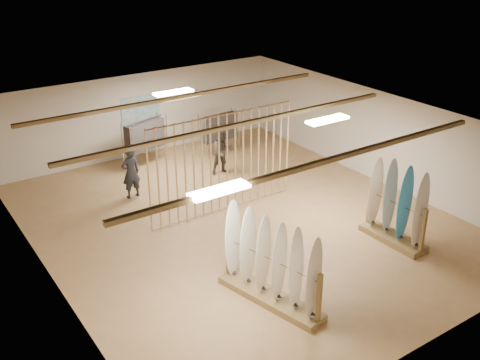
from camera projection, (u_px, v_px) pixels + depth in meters
floor at (240, 221)px, 15.04m from camera, size 12.00×12.00×0.00m
ceiling at (240, 121)px, 13.89m from camera, size 12.00×12.00×0.00m
wall_back at (141, 115)px, 18.99m from camera, size 12.00×0.00×12.00m
wall_front at (430, 285)px, 9.94m from camera, size 12.00×0.00×12.00m
wall_left at (45, 226)px, 11.90m from camera, size 0.00×12.00×12.00m
wall_right at (376, 136)px, 17.02m from camera, size 0.00×12.00×12.00m
ceiling_slats at (240, 124)px, 13.92m from camera, size 9.50×6.12×0.10m
light_panels at (240, 123)px, 13.91m from camera, size 1.20×0.35×0.06m
bamboo_partition at (223, 163)px, 15.06m from camera, size 4.45×0.05×2.78m
poster at (140, 109)px, 18.89m from camera, size 1.40×0.03×0.90m
rack_left at (271, 273)px, 11.52m from camera, size 1.11×2.59×2.04m
rack_right at (395, 216)px, 13.79m from camera, size 0.60×1.79×2.08m
clothing_rack_a at (145, 136)px, 18.07m from camera, size 1.46×0.75×1.62m
clothing_rack_b at (219, 127)px, 19.02m from camera, size 1.42×0.48×1.52m
shopper_a at (131, 169)px, 16.02m from camera, size 0.66×0.46×1.74m
shopper_b at (223, 148)px, 17.60m from camera, size 0.93×0.78×1.71m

